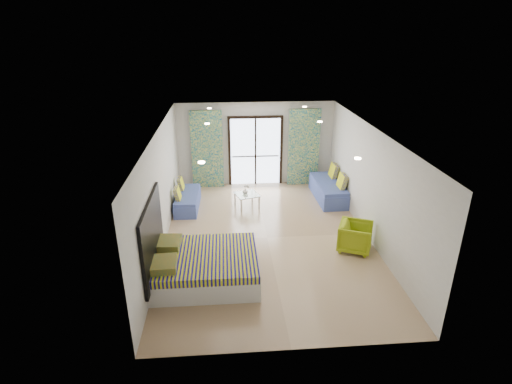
{
  "coord_description": "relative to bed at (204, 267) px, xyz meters",
  "views": [
    {
      "loc": [
        -0.98,
        -8.7,
        4.87
      ],
      "look_at": [
        -0.26,
        0.21,
        1.15
      ],
      "focal_mm": 28.0,
      "sensor_mm": 36.0,
      "label": 1
    }
  ],
  "objects": [
    {
      "name": "floor",
      "position": [
        1.48,
        1.66,
        -0.31
      ],
      "size": [
        5.0,
        7.5,
        0.01
      ],
      "primitive_type": null,
      "color": "#A18260",
      "rests_on": "ground"
    },
    {
      "name": "curtain_left",
      "position": [
        -0.07,
        5.23,
        0.94
      ],
      "size": [
        1.0,
        0.1,
        2.5
      ],
      "primitive_type": "cube",
      "color": "silver",
      "rests_on": "floor"
    },
    {
      "name": "downlight_b",
      "position": [
        2.88,
        -0.34,
        2.36
      ],
      "size": [
        0.12,
        0.12,
        0.02
      ],
      "primitive_type": "cylinder",
      "color": "#FFE0B2",
      "rests_on": "ceiling"
    },
    {
      "name": "balcony_door",
      "position": [
        1.48,
        5.38,
        0.95
      ],
      "size": [
        1.76,
        0.08,
        2.28
      ],
      "color": "black",
      "rests_on": "floor"
    },
    {
      "name": "balcony_rail",
      "position": [
        1.48,
        5.39,
        0.64
      ],
      "size": [
        1.52,
        0.03,
        0.04
      ],
      "primitive_type": "cube",
      "color": "#595451",
      "rests_on": "balcony_door"
    },
    {
      "name": "armchair",
      "position": [
        3.46,
        0.92,
        0.07
      ],
      "size": [
        0.92,
        0.94,
        0.75
      ],
      "primitive_type": "imported",
      "rotation": [
        0.0,
        0.0,
        1.15
      ],
      "color": "#96AE16",
      "rests_on": "floor"
    },
    {
      "name": "downlight_d",
      "position": [
        2.88,
        2.66,
        2.36
      ],
      "size": [
        0.12,
        0.12,
        0.02
      ],
      "primitive_type": "cylinder",
      "color": "#FFE0B2",
      "rests_on": "ceiling"
    },
    {
      "name": "coffee_table",
      "position": [
        1.08,
        3.52,
        0.06
      ],
      "size": [
        0.78,
        0.78,
        0.71
      ],
      "rotation": [
        0.0,
        0.0,
        0.3
      ],
      "color": "silver",
      "rests_on": "floor"
    },
    {
      "name": "wall_right",
      "position": [
        3.98,
        1.66,
        1.04
      ],
      "size": [
        0.01,
        7.5,
        2.7
      ],
      "primitive_type": null,
      "color": "silver",
      "rests_on": "ground"
    },
    {
      "name": "switch_plate",
      "position": [
        -0.99,
        1.25,
        0.74
      ],
      "size": [
        0.02,
        0.1,
        0.1
      ],
      "primitive_type": "cube",
      "color": "silver",
      "rests_on": "wall_left"
    },
    {
      "name": "downlight_f",
      "position": [
        2.88,
        4.66,
        2.36
      ],
      "size": [
        0.12,
        0.12,
        0.02
      ],
      "primitive_type": "cylinder",
      "color": "#FFE0B2",
      "rests_on": "ceiling"
    },
    {
      "name": "wall_back",
      "position": [
        1.48,
        5.41,
        1.04
      ],
      "size": [
        5.0,
        0.01,
        2.7
      ],
      "primitive_type": null,
      "color": "silver",
      "rests_on": "ground"
    },
    {
      "name": "wall_left",
      "position": [
        -1.02,
        1.66,
        1.04
      ],
      "size": [
        0.01,
        7.5,
        2.7
      ],
      "primitive_type": null,
      "color": "silver",
      "rests_on": "ground"
    },
    {
      "name": "ceiling",
      "position": [
        1.48,
        1.66,
        2.39
      ],
      "size": [
        5.0,
        7.5,
        0.01
      ],
      "primitive_type": null,
      "color": "silver",
      "rests_on": "ground"
    },
    {
      "name": "daybed_right",
      "position": [
        3.6,
        3.95,
        -0.01
      ],
      "size": [
        0.79,
        1.93,
        0.95
      ],
      "rotation": [
        0.0,
        0.0,
        0.02
      ],
      "color": "#4355A0",
      "rests_on": "floor"
    },
    {
      "name": "vase",
      "position": [
        1.04,
        3.55,
        0.18
      ],
      "size": [
        0.17,
        0.18,
        0.16
      ],
      "primitive_type": "imported",
      "rotation": [
        0.0,
        0.0,
        -0.11
      ],
      "color": "white",
      "rests_on": "coffee_table"
    },
    {
      "name": "downlight_c",
      "position": [
        0.08,
        2.66,
        2.36
      ],
      "size": [
        0.12,
        0.12,
        0.02
      ],
      "primitive_type": "cylinder",
      "color": "#FFE0B2",
      "rests_on": "ceiling"
    },
    {
      "name": "daybed_left",
      "position": [
        -0.64,
        3.61,
        -0.06
      ],
      "size": [
        0.67,
        1.61,
        0.79
      ],
      "rotation": [
        0.0,
        0.0,
        -0.03
      ],
      "color": "#4355A0",
      "rests_on": "floor"
    },
    {
      "name": "wall_front",
      "position": [
        1.48,
        -2.09,
        1.04
      ],
      "size": [
        5.0,
        0.01,
        2.7
      ],
      "primitive_type": null,
      "color": "silver",
      "rests_on": "ground"
    },
    {
      "name": "curtain_right",
      "position": [
        3.03,
        5.23,
        0.94
      ],
      "size": [
        1.0,
        0.1,
        2.5
      ],
      "primitive_type": "cube",
      "color": "silver",
      "rests_on": "floor"
    },
    {
      "name": "downlight_e",
      "position": [
        0.08,
        4.66,
        2.36
      ],
      "size": [
        0.12,
        0.12,
        0.02
      ],
      "primitive_type": "cylinder",
      "color": "#FFE0B2",
      "rests_on": "ceiling"
    },
    {
      "name": "bed",
      "position": [
        0.0,
        0.0,
        0.0
      ],
      "size": [
        2.13,
        1.74,
        0.74
      ],
      "color": "silver",
      "rests_on": "floor"
    },
    {
      "name": "headboard",
      "position": [
        -0.98,
        0.0,
        0.74
      ],
      "size": [
        0.06,
        2.1,
        1.5
      ],
      "primitive_type": "cube",
      "color": "black",
      "rests_on": "floor"
    },
    {
      "name": "downlight_a",
      "position": [
        0.08,
        -0.34,
        2.36
      ],
      "size": [
        0.12,
        0.12,
        0.02
      ],
      "primitive_type": "cylinder",
      "color": "#FFE0B2",
      "rests_on": "ceiling"
    }
  ]
}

